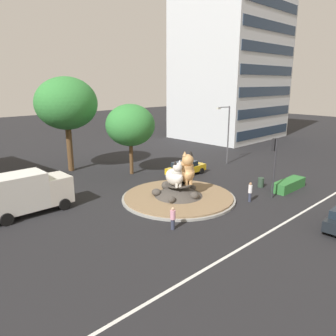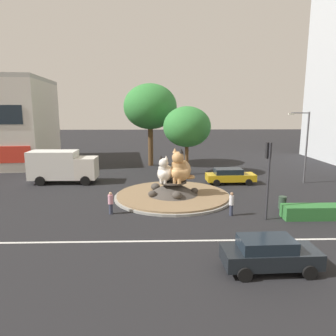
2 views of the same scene
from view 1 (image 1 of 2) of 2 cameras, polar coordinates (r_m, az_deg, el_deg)
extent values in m
plane|color=black|center=(27.86, 1.83, -5.37)|extent=(160.00, 160.00, 0.00)
cube|color=silver|center=(23.12, 17.32, -10.44)|extent=(112.00, 0.20, 0.01)
cylinder|color=gray|center=(27.83, 1.83, -5.20)|extent=(9.53, 9.53, 0.18)
cylinder|color=#846B4C|center=(27.77, 1.83, -4.90)|extent=(9.15, 9.15, 0.13)
cone|color=#423D38|center=(27.57, 1.84, -3.71)|extent=(4.07, 4.07, 1.08)
cylinder|color=#423D38|center=(27.43, 1.85, -2.75)|extent=(2.24, 2.24, 0.12)
ellipsoid|color=#423D38|center=(28.88, 4.34, -3.48)|extent=(0.63, 0.50, 0.50)
ellipsoid|color=#423D38|center=(28.99, -0.16, -3.07)|extent=(0.99, 1.00, 0.79)
ellipsoid|color=#423D38|center=(27.54, -2.03, -4.25)|extent=(0.77, 0.83, 0.62)
ellipsoid|color=#423D38|center=(25.96, 0.70, -5.54)|extent=(0.66, 0.50, 0.53)
ellipsoid|color=#423D38|center=(26.82, 4.53, -4.80)|extent=(0.79, 0.82, 0.63)
ellipsoid|color=silver|center=(26.70, 1.09, -1.56)|extent=(1.64, 2.14, 1.38)
cylinder|color=silver|center=(26.35, 1.50, -1.43)|extent=(1.09, 1.09, 0.86)
sphere|color=silver|center=(26.03, 1.66, 0.08)|extent=(0.76, 0.76, 0.76)
torus|color=silver|center=(27.65, 0.84, -2.17)|extent=(0.95, 0.95, 0.17)
cone|color=silver|center=(26.03, 2.06, 1.07)|extent=(0.38, 0.38, 0.31)
cone|color=black|center=(25.82, 1.27, 0.97)|extent=(0.38, 0.38, 0.31)
cylinder|color=silver|center=(26.36, 2.12, -2.95)|extent=(0.24, 0.24, 0.34)
cylinder|color=silver|center=(26.21, 1.53, -3.06)|extent=(0.24, 0.24, 0.34)
ellipsoid|color=tan|center=(27.56, 2.87, -0.65)|extent=(2.36, 2.81, 1.75)
cylinder|color=tan|center=(27.08, 3.27, -0.50)|extent=(1.49, 1.49, 1.09)
sphere|color=tan|center=(26.69, 3.44, 1.38)|extent=(0.96, 0.96, 0.96)
torus|color=tan|center=(28.77, 2.81, -1.43)|extent=(1.22, 1.22, 0.22)
cone|color=black|center=(26.67, 3.98, 2.59)|extent=(0.52, 0.52, 0.39)
cone|color=tan|center=(26.47, 2.94, 2.51)|extent=(0.52, 0.52, 0.39)
cylinder|color=tan|center=(27.05, 3.96, -2.41)|extent=(0.31, 0.31, 0.44)
cylinder|color=tan|center=(26.90, 3.18, -2.50)|extent=(0.31, 0.31, 0.44)
cylinder|color=#2D2D33|center=(28.68, 17.98, -0.18)|extent=(0.14, 0.14, 5.10)
cube|color=black|center=(28.33, 17.89, 3.86)|extent=(0.35, 0.28, 1.05)
sphere|color=red|center=(28.30, 17.79, 4.51)|extent=(0.18, 0.18, 0.18)
sphere|color=#392706|center=(28.35, 17.74, 3.88)|extent=(0.18, 0.18, 0.18)
sphere|color=black|center=(28.41, 17.69, 3.26)|extent=(0.18, 0.18, 0.18)
cube|color=silver|center=(59.87, 10.83, 17.73)|extent=(17.01, 14.69, 25.90)
cube|color=#233347|center=(56.50, 16.32, 6.06)|extent=(15.71, 0.43, 1.47)
cube|color=#233347|center=(56.14, 16.56, 9.32)|extent=(15.71, 0.43, 1.47)
cube|color=#233347|center=(55.96, 16.81, 12.62)|extent=(15.71, 0.43, 1.47)
cube|color=#233347|center=(55.97, 17.06, 15.92)|extent=(15.71, 0.43, 1.47)
cube|color=#233347|center=(56.16, 17.32, 19.22)|extent=(15.71, 0.43, 1.47)
cube|color=#233347|center=(56.54, 17.59, 22.48)|extent=(15.71, 0.43, 1.47)
cube|color=#233347|center=(57.10, 17.87, 25.68)|extent=(15.71, 0.43, 1.47)
cube|color=#2D7033|center=(32.03, 20.28, -2.75)|extent=(4.06, 1.20, 0.90)
cylinder|color=brown|center=(35.11, -6.39, 1.52)|extent=(0.39, 0.39, 3.20)
ellipsoid|color=#337F38|center=(34.47, -6.56, 7.42)|extent=(5.10, 5.10, 4.33)
cylinder|color=brown|center=(37.64, -16.68, 3.09)|extent=(0.63, 0.63, 4.75)
ellipsoid|color=#337F38|center=(37.01, -17.26, 10.68)|extent=(6.55, 6.55, 5.56)
cylinder|color=#4C4C51|center=(39.61, 10.41, 5.58)|extent=(0.16, 0.16, 6.87)
cylinder|color=#4C4C51|center=(38.69, 9.73, 10.37)|extent=(1.60, 0.42, 0.10)
cube|color=silver|center=(38.18, 8.80, 10.20)|extent=(0.50, 0.24, 0.16)
cylinder|color=#33384C|center=(27.91, 14.02, -4.95)|extent=(0.24, 0.24, 0.77)
cylinder|color=silver|center=(27.69, 14.11, -3.55)|extent=(0.32, 0.32, 0.67)
sphere|color=#936B4C|center=(27.55, 14.16, -2.67)|extent=(0.22, 0.22, 0.22)
cylinder|color=#33384C|center=(22.23, 0.84, -9.74)|extent=(0.27, 0.27, 0.73)
cylinder|color=pink|center=(21.96, 0.84, -8.12)|extent=(0.36, 0.36, 0.63)
sphere|color=tan|center=(21.80, 0.85, -7.10)|extent=(0.21, 0.21, 0.21)
cube|color=gold|center=(34.69, 3.15, -0.20)|extent=(4.72, 1.89, 0.65)
cube|color=#19232D|center=(34.38, 2.91, 0.68)|extent=(2.66, 1.61, 0.52)
cylinder|color=black|center=(36.45, 3.73, 0.00)|extent=(0.65, 0.24, 0.64)
cylinder|color=black|center=(35.38, 5.85, -0.50)|extent=(0.65, 0.24, 0.64)
cylinder|color=black|center=(34.26, 0.35, -0.93)|extent=(0.65, 0.24, 0.64)
cylinder|color=black|center=(33.12, 2.50, -1.50)|extent=(0.65, 0.24, 0.64)
cylinder|color=black|center=(24.12, 25.61, -9.37)|extent=(0.65, 0.24, 0.64)
cube|color=silver|center=(27.29, -18.90, -3.34)|extent=(1.93, 2.35, 2.06)
cube|color=silver|center=(26.16, -25.34, -4.03)|extent=(4.49, 2.37, 2.69)
cylinder|color=black|center=(28.66, -19.60, -4.72)|extent=(0.90, 0.31, 0.90)
cylinder|color=black|center=(26.63, -17.54, -6.02)|extent=(0.90, 0.31, 0.90)
cylinder|color=black|center=(25.29, -26.23, -8.01)|extent=(0.90, 0.31, 0.90)
cylinder|color=#2D4233|center=(31.95, 15.83, -2.43)|extent=(0.56, 0.56, 0.90)
camera|label=2|loc=(18.86, 66.43, -1.11)|focal=33.87mm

